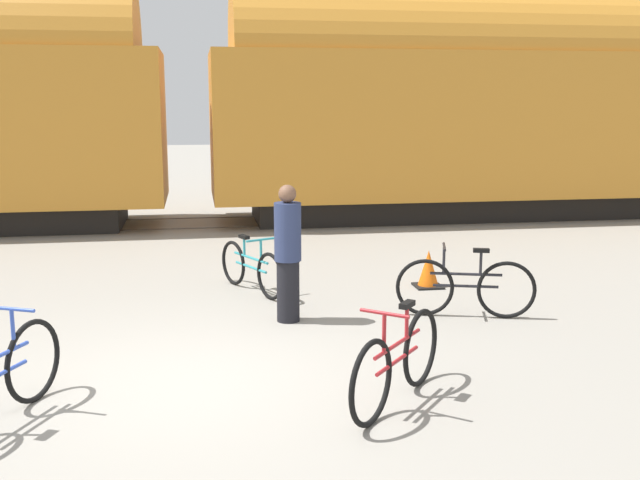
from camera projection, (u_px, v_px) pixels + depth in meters
name	position (u px, v px, depth m)	size (l,w,h in m)	color
ground_plane	(187.00, 382.00, 7.31)	(80.00, 80.00, 0.00)	gray
freight_train	(187.00, 101.00, 16.25)	(24.76, 2.99, 5.17)	black
rail_near	(191.00, 228.00, 16.05)	(36.76, 0.07, 0.01)	#4C4238
rail_far	(191.00, 218.00, 17.44)	(36.76, 0.07, 0.01)	#4C4238
bicycle_maroon	(398.00, 362.00, 6.72)	(1.20, 1.42, 0.94)	black
bicycle_black	(465.00, 287.00, 9.44)	(1.69, 0.58, 0.92)	black
bicycle_teal	(251.00, 268.00, 10.70)	(0.79, 1.57, 0.82)	black
person_in_navy	(288.00, 253.00, 9.19)	(0.33, 0.33, 1.71)	black
traffic_cone	(428.00, 270.00, 10.99)	(0.40, 0.40, 0.55)	black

